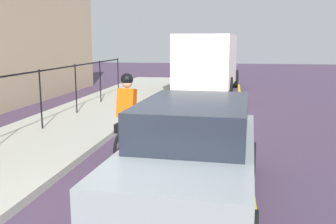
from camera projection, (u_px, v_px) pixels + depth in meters
The scene contains 4 objects.
ground_plane at pixel (139, 219), 5.44m from camera, with size 80.00×80.00×0.00m, color #433349.
cyclist_lead at pixel (127, 117), 8.12m from camera, with size 1.71×0.39×1.83m.
parked_sedan_rear at pixel (193, 152), 5.85m from camera, with size 4.48×2.08×1.58m.
box_truck_background at pixel (209, 61), 18.63m from camera, with size 6.85×2.89×2.78m.
Camera 1 is at (-4.94, -1.24, 2.47)m, focal length 41.28 mm.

